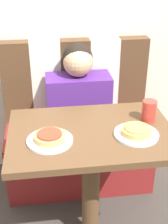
{
  "coord_description": "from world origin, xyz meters",
  "views": [
    {
      "loc": [
        -0.22,
        -1.33,
        1.6
      ],
      "look_at": [
        0.0,
        0.28,
        0.74
      ],
      "focal_mm": 50.0,
      "sensor_mm": 36.0,
      "label": 1
    }
  ],
  "objects": [
    {
      "name": "dining_table",
      "position": [
        0.0,
        0.0,
        0.64
      ],
      "size": [
        0.84,
        0.58,
        0.78
      ],
      "color": "brown",
      "rests_on": "ground_plane"
    },
    {
      "name": "drinking_cup",
      "position": [
        0.32,
        0.07,
        0.84
      ],
      "size": [
        0.08,
        0.08,
        0.11
      ],
      "color": "#B23328",
      "rests_on": "dining_table"
    },
    {
      "name": "plate_right",
      "position": [
        0.21,
        -0.07,
        0.79
      ],
      "size": [
        0.22,
        0.22,
        0.01
      ],
      "color": "white",
      "rests_on": "dining_table"
    },
    {
      "name": "booth_seat",
      "position": [
        0.0,
        0.57,
        0.23
      ],
      "size": [
        1.03,
        0.47,
        0.46
      ],
      "color": "maroon",
      "rests_on": "ground_plane"
    },
    {
      "name": "pizza_right",
      "position": [
        0.21,
        -0.07,
        0.81
      ],
      "size": [
        0.15,
        0.15,
        0.04
      ],
      "color": "tan",
      "rests_on": "plate_right"
    },
    {
      "name": "pizza_left",
      "position": [
        -0.21,
        -0.07,
        0.81
      ],
      "size": [
        0.15,
        0.15,
        0.04
      ],
      "color": "tan",
      "rests_on": "plate_left"
    },
    {
      "name": "booth_backrest",
      "position": [
        0.0,
        0.75,
        0.75
      ],
      "size": [
        1.03,
        0.1,
        0.59
      ],
      "color": "#4C331E",
      "rests_on": "booth_seat"
    },
    {
      "name": "person",
      "position": [
        0.0,
        0.57,
        0.75
      ],
      "size": [
        0.43,
        0.23,
        0.61
      ],
      "color": "#4C237A",
      "rests_on": "booth_seat"
    },
    {
      "name": "plate_left",
      "position": [
        -0.21,
        -0.07,
        0.79
      ],
      "size": [
        0.22,
        0.22,
        0.01
      ],
      "color": "white",
      "rests_on": "dining_table"
    }
  ]
}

